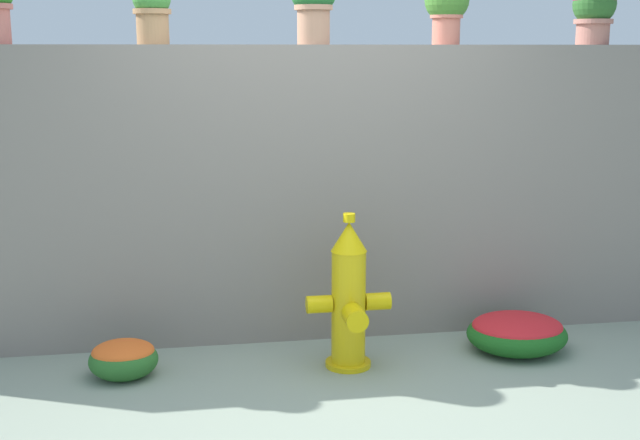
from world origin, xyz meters
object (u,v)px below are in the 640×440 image
object	(u,v)px
potted_plant_4	(447,2)
flower_bush_left	(123,358)
fire_hydrant	(349,299)
flower_bush_right	(517,332)
potted_plant_5	(594,7)
potted_plant_2	(152,5)

from	to	relation	value
potted_plant_4	flower_bush_left	bearing A→B (deg)	-164.25
fire_hydrant	flower_bush_right	xyz separation A→B (m)	(1.09, 0.08, -0.29)
potted_plant_5	flower_bush_left	xyz separation A→B (m)	(-3.06, -0.59, -2.00)
potted_plant_2	fire_hydrant	xyz separation A→B (m)	(1.08, -0.64, -1.69)
potted_plant_4	potted_plant_2	bearing A→B (deg)	179.90
flower_bush_right	fire_hydrant	bearing A→B (deg)	-175.64
potted_plant_4	flower_bush_left	xyz separation A→B (m)	(-2.06, -0.58, -2.03)
potted_plant_5	flower_bush_right	bearing A→B (deg)	-139.75
potted_plant_5	flower_bush_left	world-z (taller)	potted_plant_5
potted_plant_4	flower_bush_right	xyz separation A→B (m)	(0.34, -0.56, -2.02)
fire_hydrant	flower_bush_left	distance (m)	1.34
potted_plant_2	potted_plant_4	distance (m)	1.83
fire_hydrant	flower_bush_right	world-z (taller)	fire_hydrant
fire_hydrant	flower_bush_left	world-z (taller)	fire_hydrant
fire_hydrant	potted_plant_5	bearing A→B (deg)	20.27
flower_bush_left	potted_plant_5	bearing A→B (deg)	10.89
potted_plant_5	flower_bush_right	xyz separation A→B (m)	(-0.67, -0.57, -2.00)
potted_plant_4	fire_hydrant	world-z (taller)	potted_plant_4
potted_plant_2	fire_hydrant	size ratio (longest dim) A/B	0.42
potted_plant_2	flower_bush_right	bearing A→B (deg)	-14.45
potted_plant_5	potted_plant_4	bearing A→B (deg)	-179.48
potted_plant_5	fire_hydrant	world-z (taller)	potted_plant_5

